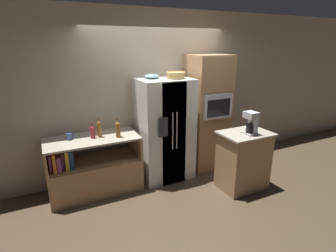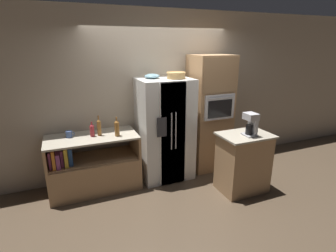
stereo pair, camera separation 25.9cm
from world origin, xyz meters
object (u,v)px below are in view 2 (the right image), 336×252
at_px(bottle_tall, 92,130).
at_px(bottle_wide, 117,128).
at_px(refrigerator, 165,129).
at_px(coffee_maker, 251,123).
at_px(bottle_short, 99,127).
at_px(mug, 69,134).
at_px(wall_oven, 209,113).
at_px(fruit_bowl, 152,76).
at_px(wicker_basket, 176,75).

relative_size(bottle_tall, bottle_wide, 0.76).
distance_m(refrigerator, coffee_maker, 1.41).
height_order(bottle_tall, bottle_short, bottle_short).
bearing_deg(refrigerator, bottle_short, 179.41).
xyz_separation_m(bottle_tall, mug, (-0.33, 0.09, -0.05)).
xyz_separation_m(refrigerator, bottle_short, (-1.08, 0.01, 0.17)).
xyz_separation_m(refrigerator, wall_oven, (0.88, 0.05, 0.18)).
relative_size(fruit_bowl, bottle_wide, 0.81).
distance_m(bottle_tall, bottle_wide, 0.38).
bearing_deg(mug, bottle_short, -11.57).
height_order(wall_oven, mug, wall_oven).
xyz_separation_m(wall_oven, mug, (-2.40, 0.05, -0.10)).
height_order(bottle_tall, bottle_wide, bottle_wide).
distance_m(wicker_basket, bottle_short, 1.45).
bearing_deg(bottle_short, bottle_tall, 177.93).
distance_m(wall_oven, fruit_bowl, 1.28).
xyz_separation_m(fruit_bowl, bottle_tall, (-1.01, -0.08, -0.75)).
xyz_separation_m(wicker_basket, coffee_maker, (0.81, -0.91, -0.64)).
xyz_separation_m(bottle_tall, bottle_short, (0.11, -0.00, 0.03)).
distance_m(wicker_basket, coffee_maker, 1.37).
xyz_separation_m(wall_oven, bottle_wide, (-1.71, -0.16, -0.02)).
bearing_deg(refrigerator, mug, 176.21).
distance_m(bottle_short, bottle_wide, 0.28).
relative_size(bottle_tall, mug, 1.77).
distance_m(bottle_tall, mug, 0.35).
bearing_deg(coffee_maker, bottle_tall, 155.33).
bearing_deg(bottle_wide, fruit_bowl, 17.74).
distance_m(wall_oven, mug, 2.40).
distance_m(fruit_bowl, coffee_maker, 1.69).
bearing_deg(mug, wicker_basket, -5.71).
relative_size(bottle_tall, coffee_maker, 0.67).
relative_size(bottle_short, bottle_wide, 1.06).
bearing_deg(wicker_basket, mug, 174.29).
bearing_deg(bottle_wide, wall_oven, 5.27).
distance_m(wicker_basket, fruit_bowl, 0.38).
relative_size(bottle_short, coffee_maker, 0.92).
bearing_deg(fruit_bowl, bottle_short, -174.52).
bearing_deg(wicker_basket, bottle_wide, -177.50).
height_order(fruit_bowl, bottle_short, fruit_bowl).
height_order(fruit_bowl, bottle_wide, fruit_bowl).
xyz_separation_m(bottle_tall, bottle_wide, (0.35, -0.13, 0.03)).
distance_m(refrigerator, mug, 1.52).
distance_m(fruit_bowl, mug, 1.56).
relative_size(fruit_bowl, bottle_short, 0.77).
bearing_deg(fruit_bowl, wicker_basket, -25.56).
bearing_deg(refrigerator, wicker_basket, -22.28).
bearing_deg(coffee_maker, wicker_basket, 131.62).
bearing_deg(fruit_bowl, wall_oven, -2.74).
relative_size(refrigerator, fruit_bowl, 7.01).
height_order(wicker_basket, mug, wicker_basket).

